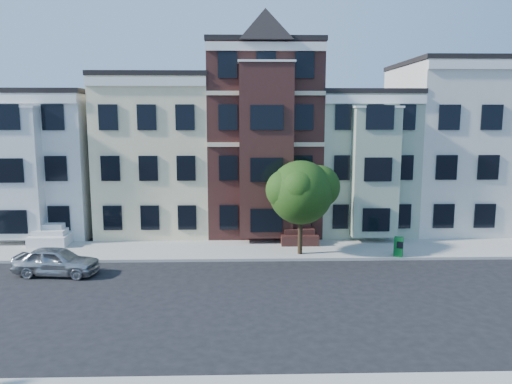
{
  "coord_description": "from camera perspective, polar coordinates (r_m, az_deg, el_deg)",
  "views": [
    {
      "loc": [
        -1.4,
        -19.71,
        7.75
      ],
      "look_at": [
        -0.78,
        3.14,
        4.2
      ],
      "focal_mm": 35.0,
      "sensor_mm": 36.0,
      "label": 1
    }
  ],
  "objects": [
    {
      "name": "ground",
      "position": [
        21.23,
        2.38,
        -12.59
      ],
      "size": [
        120.0,
        120.0,
        0.0
      ],
      "primitive_type": "plane",
      "color": "black"
    },
    {
      "name": "far_sidewalk",
      "position": [
        28.79,
        1.29,
        -6.64
      ],
      "size": [
        60.0,
        4.0,
        0.15
      ],
      "primitive_type": "cube",
      "color": "#9E9B93",
      "rests_on": "ground"
    },
    {
      "name": "house_white",
      "position": [
        36.96,
        -23.18,
        3.07
      ],
      "size": [
        8.0,
        9.0,
        9.0
      ],
      "primitive_type": "cube",
      "color": "silver",
      "rests_on": "ground"
    },
    {
      "name": "house_yellow",
      "position": [
        34.78,
        -10.86,
        4.13
      ],
      "size": [
        7.0,
        9.0,
        10.0
      ],
      "primitive_type": "cube",
      "color": "beige",
      "rests_on": "ground"
    },
    {
      "name": "house_brown",
      "position": [
        34.29,
        0.78,
        5.9
      ],
      "size": [
        7.0,
        9.0,
        12.0
      ],
      "primitive_type": "cube",
      "color": "#381B17",
      "rests_on": "ground"
    },
    {
      "name": "house_green",
      "position": [
        35.26,
        11.41,
        3.36
      ],
      "size": [
        6.0,
        9.0,
        9.0
      ],
      "primitive_type": "cube",
      "color": "#95A68B",
      "rests_on": "ground"
    },
    {
      "name": "house_cream",
      "position": [
        37.39,
        22.0,
        4.74
      ],
      "size": [
        8.0,
        9.0,
        11.0
      ],
      "primitive_type": "cube",
      "color": "beige",
      "rests_on": "ground"
    },
    {
      "name": "street_tree",
      "position": [
        27.17,
        5.13,
        -0.54
      ],
      "size": [
        5.53,
        5.53,
        6.39
      ],
      "primitive_type": null,
      "rotation": [
        0.0,
        0.0,
        0.01
      ],
      "color": "#275212",
      "rests_on": "far_sidewalk"
    },
    {
      "name": "parked_car",
      "position": [
        26.37,
        -21.85,
        -7.34
      ],
      "size": [
        4.24,
        2.09,
        1.39
      ],
      "primitive_type": "imported",
      "rotation": [
        0.0,
        0.0,
        1.46
      ],
      "color": "#A4A7AC",
      "rests_on": "ground"
    },
    {
      "name": "newspaper_box",
      "position": [
        28.25,
        15.98,
        -6.03
      ],
      "size": [
        0.6,
        0.57,
        1.05
      ],
      "primitive_type": "cube",
      "rotation": [
        0.0,
        0.0,
        -0.41
      ],
      "color": "#0A5822",
      "rests_on": "far_sidewalk"
    }
  ]
}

